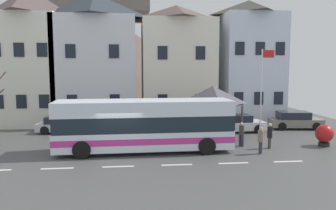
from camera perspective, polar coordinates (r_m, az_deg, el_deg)
The scene contains 17 objects.
ground_plane at distance 19.76m, azimuth -8.08°, elevation -8.48°, with size 40.00×60.00×0.07m.
townhouse_01 at distance 32.45m, azimuth -21.94°, elevation 7.53°, with size 5.29×6.35×11.78m.
townhouse_02 at distance 30.90m, azimuth -11.95°, elevation 7.49°, with size 6.86×5.38×11.30m.
townhouse_03 at distance 31.74m, azimuth 1.40°, elevation 6.93°, with size 6.31×6.89×10.56m.
townhouse_04 at distance 32.99m, azimuth 13.14°, elevation 7.18°, with size 5.28×6.32×11.06m.
hilltop_castle at distance 53.43m, azimuth -11.04°, elevation 8.90°, with size 38.14×38.14×22.04m.
transit_bus at distance 20.26m, azimuth -3.97°, elevation -3.48°, with size 10.43×2.86×3.07m.
bus_shelter at distance 24.55m, azimuth 7.49°, elevation 1.67°, with size 3.60×3.60×3.66m.
parked_car_00 at distance 27.29m, azimuth -16.66°, elevation -3.11°, with size 4.44×2.23×1.26m.
parked_car_01 at distance 29.58m, azimuth 20.45°, elevation -2.41°, with size 4.25×2.26×1.39m.
parked_car_02 at distance 26.86m, azimuth 11.08°, elevation -3.04°, with size 4.55×2.23×1.33m.
pedestrian_00 at distance 20.47m, azimuth 15.25°, elevation -5.36°, with size 0.35×0.35×1.59m.
pedestrian_01 at distance 22.11m, azimuth 12.19°, elevation -4.76°, with size 0.32×0.38×1.53m.
pedestrian_02 at distance 21.93m, azimuth 16.66°, elevation -4.71°, with size 0.31×0.31×1.59m.
public_bench at distance 26.88m, azimuth 9.87°, elevation -3.40°, with size 1.63×0.48×0.87m.
flagpole at distance 26.25m, azimuth 15.52°, elevation 3.31°, with size 0.95×0.10×6.31m.
harbour_buoy at distance 23.80m, azimuth 24.70°, elevation -4.48°, with size 1.13×1.13×1.38m.
Camera 1 is at (0.78, -19.07, 5.08)m, focal length 36.44 mm.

